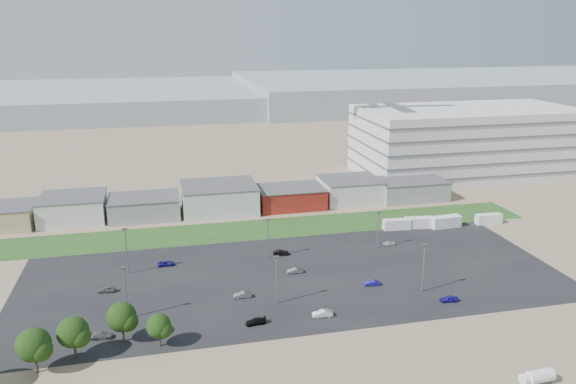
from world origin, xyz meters
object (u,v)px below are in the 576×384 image
object	(u,v)px
parked_car_8	(389,243)
parked_car_4	(242,295)
storage_tank_nw	(531,377)
parked_car_5	(106,289)
box_trailer_a	(397,224)
parked_car_11	(281,253)
parked_car_7	(295,271)
parked_car_1	(372,283)
parked_car_9	(166,263)
parked_car_3	(256,321)
parked_car_2	(449,299)
parked_car_10	(101,335)
parked_car_13	(322,313)

from	to	relation	value
parked_car_8	parked_car_4	bearing A→B (deg)	108.61
storage_tank_nw	parked_car_5	size ratio (longest dim) A/B	0.96
box_trailer_a	parked_car_8	size ratio (longest dim) A/B	2.36
parked_car_8	parked_car_11	bearing A→B (deg)	82.75
parked_car_4	parked_car_7	size ratio (longest dim) A/B	1.02
parked_car_1	parked_car_9	size ratio (longest dim) A/B	0.90
box_trailer_a	parked_car_1	world-z (taller)	box_trailer_a
box_trailer_a	parked_car_3	world-z (taller)	box_trailer_a
box_trailer_a	parked_car_9	world-z (taller)	box_trailer_a
parked_car_7	parked_car_5	bearing A→B (deg)	-89.62
storage_tank_nw	parked_car_1	xyz separation A→B (m)	(-11.47, 38.45, -0.50)
parked_car_1	parked_car_9	distance (m)	47.93
parked_car_8	box_trailer_a	bearing A→B (deg)	-39.58
parked_car_1	parked_car_2	world-z (taller)	parked_car_2
storage_tank_nw	parked_car_2	bearing A→B (deg)	87.87
parked_car_9	parked_car_10	world-z (taller)	parked_car_10
parked_car_5	parked_car_2	bearing A→B (deg)	79.17
parked_car_2	parked_car_13	distance (m)	26.84
parked_car_9	parked_car_13	size ratio (longest dim) A/B	0.99
parked_car_8	parked_car_13	size ratio (longest dim) A/B	0.81
parked_car_4	parked_car_5	bearing A→B (deg)	-106.46
parked_car_11	parked_car_9	bearing A→B (deg)	93.10
parked_car_8	parked_car_11	size ratio (longest dim) A/B	0.82
storage_tank_nw	parked_car_9	size ratio (longest dim) A/B	0.92
storage_tank_nw	parked_car_13	xyz separation A→B (m)	(-25.81, 27.75, -0.43)
parked_car_1	parked_car_8	bearing A→B (deg)	154.64
storage_tank_nw	parked_car_11	size ratio (longest dim) A/B	0.92
parked_car_5	parked_car_10	xyz separation A→B (m)	(0.50, -18.87, -0.04)
parked_car_3	parked_car_11	distance (m)	33.52
parked_car_5	parked_car_13	xyz separation A→B (m)	(41.43, -20.30, 0.01)
parked_car_10	parked_car_3	bearing A→B (deg)	-85.92
parked_car_2	parked_car_3	distance (m)	39.89
parked_car_7	parked_car_3	bearing A→B (deg)	-31.50
parked_car_9	parked_car_5	bearing A→B (deg)	130.53
parked_car_10	parked_car_11	xyz separation A→B (m)	(39.64, 30.03, 0.04)
parked_car_3	parked_car_8	bearing A→B (deg)	122.55
parked_car_4	parked_car_13	xyz separation A→B (m)	(13.88, -11.34, 0.04)
parked_car_5	parked_car_7	size ratio (longest dim) A/B	1.03
box_trailer_a	parked_car_2	bearing A→B (deg)	-95.37
parked_car_3	box_trailer_a	bearing A→B (deg)	126.43
parked_car_4	parked_car_5	distance (m)	28.97
parked_car_5	parked_car_8	size ratio (longest dim) A/B	1.18
box_trailer_a	parked_car_11	distance (m)	36.74
parked_car_4	parked_car_10	size ratio (longest dim) A/B	0.89
parked_car_13	parked_car_7	bearing A→B (deg)	-175.45
box_trailer_a	parked_car_1	distance (m)	37.14
storage_tank_nw	parked_car_1	world-z (taller)	storage_tank_nw
parked_car_1	parked_car_5	distance (m)	56.58
parked_car_1	parked_car_7	distance (m)	17.80
parked_car_3	parked_car_4	xyz separation A→B (m)	(-0.84, 11.27, 0.04)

